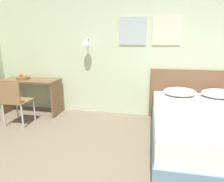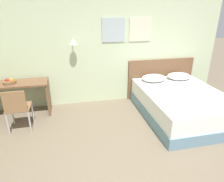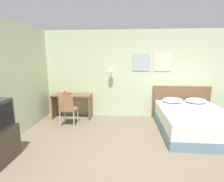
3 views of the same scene
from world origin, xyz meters
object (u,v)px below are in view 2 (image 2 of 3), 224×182
at_px(desk, 20,93).
at_px(desk_chair, 17,107).
at_px(bed, 181,104).
at_px(folded_towel_near_foot, 195,96).
at_px(pillow_right, 179,76).
at_px(headboard, 160,78).
at_px(fruit_bowl, 9,82).
at_px(pillow_left, 154,78).

bearing_deg(desk, desk_chair, -83.20).
distance_m(bed, folded_towel_near_foot, 0.44).
distance_m(bed, pillow_right, 0.90).
bearing_deg(headboard, folded_towel_near_foot, -87.57).
bearing_deg(pillow_right, fruit_bowl, -179.95).
distance_m(pillow_left, fruit_bowl, 3.14).
relative_size(pillow_right, folded_towel_near_foot, 1.67).
distance_m(bed, desk, 3.41).
distance_m(pillow_right, desk, 3.64).
height_order(desk_chair, fruit_bowl, fruit_bowl).
xyz_separation_m(pillow_left, pillow_right, (0.65, 0.00, 0.00)).
xyz_separation_m(bed, headboard, (0.00, 1.07, 0.22)).
bearing_deg(folded_towel_near_foot, headboard, 92.43).
relative_size(pillow_right, fruit_bowl, 2.22).
height_order(headboard, folded_towel_near_foot, headboard).
relative_size(desk, fruit_bowl, 4.54).
distance_m(desk, fruit_bowl, 0.30).
height_order(bed, folded_towel_near_foot, folded_towel_near_foot).
bearing_deg(headboard, desk_chair, -163.67).
bearing_deg(headboard, pillow_right, -43.68).
relative_size(pillow_right, desk_chair, 0.68).
distance_m(pillow_left, desk, 2.99).
height_order(desk, fruit_bowl, fruit_bowl).
relative_size(headboard, pillow_right, 2.99).
bearing_deg(headboard, pillow_left, -136.32).
bearing_deg(bed, pillow_left, 113.22).
height_order(pillow_right, folded_towel_near_foot, pillow_right).
xyz_separation_m(desk, desk_chair, (0.08, -0.66, -0.01)).
bearing_deg(desk, folded_towel_near_foot, -17.98).
xyz_separation_m(pillow_right, folded_towel_near_foot, (-0.27, -1.07, -0.04)).
height_order(folded_towel_near_foot, desk_chair, desk_chair).
distance_m(desk, desk_chair, 0.66).
distance_m(bed, fruit_bowl, 3.58).
xyz_separation_m(pillow_right, desk_chair, (-3.56, -0.64, -0.12)).
bearing_deg(headboard, desk, -175.00).
distance_m(headboard, fruit_bowl, 3.49).
xyz_separation_m(headboard, desk, (-3.31, -0.29, 0.02)).
bearing_deg(pillow_left, headboard, 43.68).
relative_size(bed, fruit_bowl, 8.07).
bearing_deg(desk_chair, fruit_bowl, 109.66).
xyz_separation_m(headboard, fruit_bowl, (-3.46, -0.31, 0.28)).
height_order(folded_towel_near_foot, desk, desk).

